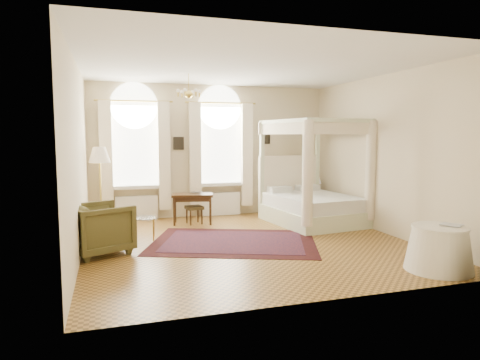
# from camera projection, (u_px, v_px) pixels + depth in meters

# --- Properties ---
(ground) EXTENTS (6.00, 6.00, 0.00)m
(ground) POSITION_uv_depth(u_px,v_px,m) (248.00, 243.00, 8.17)
(ground) COLOR #A06F2E
(ground) RESTS_ON ground
(room_walls) EXTENTS (6.00, 6.00, 6.00)m
(room_walls) POSITION_uv_depth(u_px,v_px,m) (249.00, 139.00, 7.96)
(room_walls) COLOR beige
(room_walls) RESTS_ON ground
(window_left) EXTENTS (1.62, 0.27, 3.29)m
(window_left) POSITION_uv_depth(u_px,v_px,m) (136.00, 159.00, 10.19)
(window_left) COLOR white
(window_left) RESTS_ON room_walls
(window_right) EXTENTS (1.62, 0.27, 3.29)m
(window_right) POSITION_uv_depth(u_px,v_px,m) (221.00, 158.00, 10.80)
(window_right) COLOR white
(window_right) RESTS_ON room_walls
(chandelier) EXTENTS (0.51, 0.45, 0.50)m
(chandelier) POSITION_uv_depth(u_px,v_px,m) (189.00, 93.00, 8.74)
(chandelier) COLOR gold
(chandelier) RESTS_ON room_walls
(wall_pictures) EXTENTS (2.54, 0.03, 0.39)m
(wall_pictures) POSITION_uv_depth(u_px,v_px,m) (215.00, 142.00, 10.82)
(wall_pictures) COLOR black
(wall_pictures) RESTS_ON room_walls
(canopy_bed) EXTENTS (2.07, 2.42, 2.40)m
(canopy_bed) POSITION_uv_depth(u_px,v_px,m) (313.00, 200.00, 9.95)
(canopy_bed) COLOR beige
(canopy_bed) RESTS_ON ground
(nightstand) EXTENTS (0.45, 0.42, 0.59)m
(nightstand) POSITION_uv_depth(u_px,v_px,m) (313.00, 201.00, 11.49)
(nightstand) COLOR #341F0E
(nightstand) RESTS_ON ground
(nightstand_lamp) EXTENTS (0.27, 0.27, 0.39)m
(nightstand_lamp) POSITION_uv_depth(u_px,v_px,m) (316.00, 181.00, 11.35)
(nightstand_lamp) COLOR gold
(nightstand_lamp) RESTS_ON nightstand
(writing_desk) EXTENTS (1.02, 0.67, 0.70)m
(writing_desk) POSITION_uv_depth(u_px,v_px,m) (192.00, 198.00, 9.88)
(writing_desk) COLOR #341F0E
(writing_desk) RESTS_ON ground
(laptop) EXTENTS (0.37, 0.29, 0.03)m
(laptop) POSITION_uv_depth(u_px,v_px,m) (195.00, 192.00, 10.01)
(laptop) COLOR black
(laptop) RESTS_ON writing_desk
(stool) EXTENTS (0.41, 0.41, 0.42)m
(stool) POSITION_uv_depth(u_px,v_px,m) (194.00, 209.00, 9.90)
(stool) COLOR #42371C
(stool) RESTS_ON ground
(armchair) EXTENTS (1.28, 1.26, 0.89)m
(armchair) POSITION_uv_depth(u_px,v_px,m) (100.00, 229.00, 7.38)
(armchair) COLOR #453F1D
(armchair) RESTS_ON ground
(coffee_table) EXTENTS (0.69, 0.53, 0.44)m
(coffee_table) POSITION_uv_depth(u_px,v_px,m) (139.00, 220.00, 8.43)
(coffee_table) COLOR white
(coffee_table) RESTS_ON ground
(floor_lamp) EXTENTS (0.46, 0.46, 1.80)m
(floor_lamp) POSITION_uv_depth(u_px,v_px,m) (100.00, 159.00, 9.24)
(floor_lamp) COLOR gold
(floor_lamp) RESTS_ON ground
(oriental_rug) EXTENTS (3.70, 3.20, 0.01)m
(oriental_rug) POSITION_uv_depth(u_px,v_px,m) (234.00, 242.00, 8.23)
(oriental_rug) COLOR #390D0F
(oriental_rug) RESTS_ON ground
(side_table) EXTENTS (1.00, 1.00, 0.68)m
(side_table) POSITION_uv_depth(u_px,v_px,m) (439.00, 249.00, 6.49)
(side_table) COLOR white
(side_table) RESTS_ON ground
(book) EXTENTS (0.33, 0.36, 0.03)m
(book) POSITION_uv_depth(u_px,v_px,m) (449.00, 226.00, 6.39)
(book) COLOR black
(book) RESTS_ON side_table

